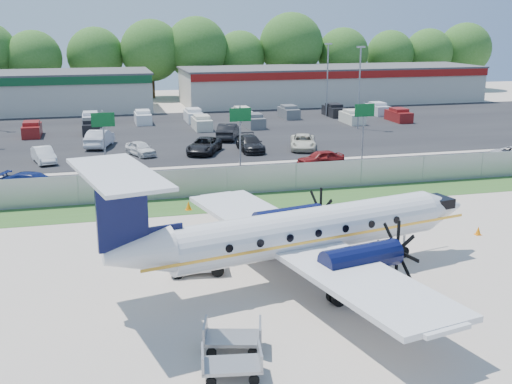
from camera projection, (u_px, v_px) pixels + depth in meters
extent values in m
plane|color=#BFB0A1|center=(286.00, 268.00, 31.57)|extent=(170.00, 170.00, 0.00)
cube|color=#2D561E|center=(234.00, 203.00, 42.79)|extent=(170.00, 4.00, 0.02)
cube|color=black|center=(214.00, 178.00, 49.34)|extent=(170.00, 8.00, 0.02)
cube|color=black|center=(178.00, 133.00, 68.99)|extent=(170.00, 32.00, 0.02)
cube|color=gray|center=(227.00, 181.00, 44.41)|extent=(120.00, 0.02, 1.90)
cube|color=gray|center=(227.00, 167.00, 44.15)|extent=(120.00, 0.06, 0.06)
cube|color=gray|center=(227.00, 194.00, 44.65)|extent=(120.00, 0.06, 0.06)
cube|color=beige|center=(332.00, 85.00, 95.18)|extent=(44.00, 12.00, 5.00)
cube|color=#474749|center=(332.00, 67.00, 94.50)|extent=(44.40, 12.40, 0.24)
cube|color=maroon|center=(348.00, 75.00, 88.95)|extent=(44.00, 0.20, 1.00)
cylinder|color=gray|center=(104.00, 142.00, 50.52)|extent=(0.14, 0.14, 5.00)
cube|color=#0C5923|center=(103.00, 120.00, 49.91)|extent=(1.80, 0.08, 1.10)
cylinder|color=gray|center=(240.00, 136.00, 53.16)|extent=(0.14, 0.14, 5.00)
cube|color=#0C5923|center=(240.00, 115.00, 52.56)|extent=(1.80, 0.08, 1.10)
cylinder|color=gray|center=(363.00, 131.00, 55.81)|extent=(0.14, 0.14, 5.00)
cube|color=#0C5923|center=(365.00, 110.00, 55.20)|extent=(1.80, 0.08, 1.10)
cylinder|color=gray|center=(359.00, 89.00, 70.76)|extent=(0.18, 0.18, 9.00)
cube|color=gray|center=(361.00, 47.00, 69.60)|extent=(0.90, 0.35, 0.18)
cylinder|color=gray|center=(327.00, 81.00, 80.12)|extent=(0.18, 0.18, 9.00)
cube|color=gray|center=(328.00, 44.00, 78.96)|extent=(0.90, 0.35, 0.18)
cylinder|color=silver|center=(310.00, 230.00, 29.82)|extent=(13.75, 4.96, 2.07)
cone|color=silver|center=(441.00, 208.00, 33.32)|extent=(2.79, 2.54, 2.07)
cone|color=silver|center=(138.00, 254.00, 26.18)|extent=(3.21, 2.63, 2.07)
cube|color=black|center=(439.00, 201.00, 33.12)|extent=(1.26, 1.59, 0.49)
cube|color=silver|center=(299.00, 244.00, 29.74)|extent=(7.54, 19.48, 0.24)
cylinder|color=black|center=(361.00, 258.00, 27.50)|extent=(3.88, 1.97, 1.20)
cylinder|color=black|center=(288.00, 219.00, 32.94)|extent=(3.88, 1.97, 1.20)
cube|color=black|center=(122.00, 212.00, 25.46)|extent=(2.06, 0.64, 3.16)
cube|color=silver|center=(117.00, 174.00, 25.01)|extent=(4.01, 7.16, 0.15)
cylinder|color=gray|center=(404.00, 245.00, 32.72)|extent=(0.13, 0.13, 1.42)
cylinder|color=black|center=(403.00, 252.00, 32.82)|extent=(0.64, 0.32, 0.61)
cylinder|color=black|center=(336.00, 297.00, 27.38)|extent=(0.77, 0.58, 0.70)
cylinder|color=black|center=(267.00, 251.00, 32.82)|extent=(0.77, 0.58, 0.70)
cube|color=silver|center=(197.00, 260.00, 30.96)|extent=(2.78, 1.85, 0.73)
cube|color=silver|center=(207.00, 248.00, 30.89)|extent=(1.29, 1.48, 0.52)
cube|color=black|center=(217.00, 247.00, 30.95)|extent=(0.31, 1.17, 0.42)
cylinder|color=black|center=(178.00, 272.00, 30.12)|extent=(0.65, 0.30, 0.63)
cylinder|color=black|center=(177.00, 260.00, 31.68)|extent=(0.65, 0.30, 0.63)
cylinder|color=black|center=(218.00, 270.00, 30.38)|extent=(0.65, 0.30, 0.63)
cylinder|color=black|center=(215.00, 258.00, 31.95)|extent=(0.65, 0.30, 0.63)
cube|color=gray|center=(233.00, 338.00, 23.55)|extent=(2.38, 1.78, 0.13)
cube|color=gray|center=(205.00, 330.00, 23.47)|extent=(0.41, 1.26, 0.64)
cube|color=gray|center=(260.00, 330.00, 23.45)|extent=(0.41, 1.26, 0.64)
cylinder|color=black|center=(211.00, 353.00, 23.06)|extent=(0.40, 0.22, 0.38)
cylinder|color=black|center=(214.00, 338.00, 24.19)|extent=(0.40, 0.22, 0.38)
cylinder|color=black|center=(253.00, 353.00, 23.05)|extent=(0.40, 0.22, 0.38)
cylinder|color=black|center=(253.00, 338.00, 24.18)|extent=(0.40, 0.22, 0.38)
cube|color=gray|center=(232.00, 365.00, 21.73)|extent=(2.21, 1.53, 0.12)
cube|color=gray|center=(203.00, 358.00, 21.56)|extent=(0.27, 1.23, 0.61)
cube|color=gray|center=(260.00, 356.00, 21.75)|extent=(0.27, 1.23, 0.61)
cylinder|color=black|center=(211.00, 383.00, 21.20)|extent=(0.38, 0.18, 0.37)
cylinder|color=black|center=(210.00, 365.00, 22.28)|extent=(0.38, 0.18, 0.37)
cylinder|color=black|center=(254.00, 380.00, 21.33)|extent=(0.38, 0.18, 0.37)
cylinder|color=black|center=(251.00, 363.00, 22.42)|extent=(0.38, 0.18, 0.37)
cone|color=orange|center=(478.00, 231.00, 36.34)|extent=(0.33, 0.33, 0.50)
cube|color=orange|center=(478.00, 235.00, 36.40)|extent=(0.35, 0.35, 0.03)
cone|color=orange|center=(189.00, 206.00, 41.10)|extent=(0.39, 0.39, 0.58)
cube|color=orange|center=(189.00, 210.00, 41.17)|extent=(0.41, 0.41, 0.03)
imported|color=navy|center=(35.00, 192.00, 45.41)|extent=(5.25, 3.74, 1.41)
imported|color=maroon|center=(320.00, 166.00, 53.51)|extent=(4.17, 2.10, 1.36)
imported|color=silver|center=(44.00, 163.00, 54.85)|extent=(2.44, 4.37, 1.36)
imported|color=silver|center=(141.00, 156.00, 57.77)|extent=(2.88, 4.11, 1.30)
imported|color=black|center=(204.00, 153.00, 58.80)|extent=(4.32, 5.66, 1.43)
imported|color=black|center=(250.00, 151.00, 59.72)|extent=(2.13, 5.00, 1.44)
imported|color=beige|center=(303.00, 149.00, 60.61)|extent=(3.68, 5.46, 1.39)
imported|color=silver|center=(100.00, 147.00, 61.69)|extent=(3.09, 5.45, 1.70)
imported|color=black|center=(228.00, 139.00, 65.70)|extent=(3.42, 5.36, 1.67)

